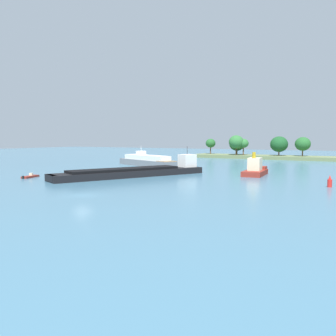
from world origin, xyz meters
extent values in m
plane|color=teal|center=(0.00, 0.00, 0.00)|extent=(400.00, 400.00, 0.00)
cube|color=#66754C|center=(16.13, 98.79, 0.61)|extent=(92.64, 12.76, 1.23)
cylinder|color=#513823|center=(-25.51, 100.98, 2.60)|extent=(0.44, 0.44, 2.74)
ellipsoid|color=#235B28|center=(-25.51, 100.98, 5.57)|extent=(4.01, 4.01, 3.61)
cylinder|color=#513823|center=(-13.53, 99.17, 2.13)|extent=(0.44, 0.44, 1.81)
ellipsoid|color=#235B28|center=(-13.53, 99.17, 5.47)|extent=(6.07, 6.07, 5.47)
cylinder|color=#513823|center=(-12.71, 95.93, 2.58)|extent=(0.44, 0.44, 2.71)
ellipsoid|color=#2D6B33|center=(-12.71, 95.93, 6.19)|extent=(5.63, 5.63, 5.07)
cylinder|color=#513823|center=(-10.26, 97.06, 2.67)|extent=(0.44, 0.44, 2.89)
ellipsoid|color=#2D6B33|center=(-10.26, 97.06, 5.67)|extent=(3.87, 3.87, 3.48)
cylinder|color=#513823|center=(2.46, 99.50, 2.05)|extent=(0.44, 0.44, 1.65)
ellipsoid|color=#194C23|center=(2.46, 99.50, 5.42)|extent=(6.38, 6.38, 5.74)
cylinder|color=#513823|center=(10.83, 99.04, 2.33)|extent=(0.44, 0.44, 2.20)
ellipsoid|color=#235B28|center=(10.83, 99.04, 5.59)|extent=(5.41, 5.41, 4.87)
cube|color=slate|center=(-20.97, 47.05, 0.85)|extent=(22.64, 12.58, 1.70)
cube|color=white|center=(-20.97, 47.05, 2.35)|extent=(17.77, 10.08, 1.30)
cube|color=white|center=(-23.60, 48.14, 3.55)|extent=(2.94, 2.66, 1.10)
cube|color=#937551|center=(-12.56, 43.57, 1.78)|extent=(5.23, 5.05, 0.16)
cylinder|color=silver|center=(-23.60, 48.14, 4.80)|extent=(0.10, 0.10, 1.40)
cube|color=black|center=(-8.28, 22.56, 0.64)|extent=(18.09, 32.05, 1.28)
cube|color=black|center=(-8.89, 21.20, 1.53)|extent=(13.37, 22.75, 0.50)
cube|color=white|center=(-2.48, 35.53, 2.68)|extent=(3.89, 4.08, 2.80)
cylinder|color=#333338|center=(-2.48, 35.53, 4.98)|extent=(0.12, 0.12, 1.80)
cube|color=black|center=(-14.81, 7.95, 0.71)|extent=(3.89, 2.40, 1.16)
cube|color=maroon|center=(-24.33, 11.17, 0.18)|extent=(2.33, 4.32, 0.37)
cube|color=beige|center=(-24.42, 11.46, 0.62)|extent=(0.74, 0.65, 0.50)
cube|color=black|center=(-23.73, 9.03, 0.28)|extent=(0.38, 0.36, 0.56)
cube|color=maroon|center=(12.23, 37.75, 0.52)|extent=(4.75, 10.06, 1.04)
cube|color=maroon|center=(11.89, 41.14, 1.34)|extent=(3.66, 3.06, 0.60)
cube|color=beige|center=(12.26, 37.45, 2.34)|extent=(2.79, 3.64, 2.60)
cylinder|color=gold|center=(12.38, 36.30, 4.24)|extent=(0.70, 0.70, 1.20)
cylinder|color=black|center=(11.73, 42.69, 0.62)|extent=(0.73, 0.37, 0.70)
cylinder|color=red|center=(27.78, 25.75, 0.60)|extent=(0.70, 0.70, 1.20)
cone|color=red|center=(27.78, 25.75, 1.55)|extent=(0.49, 0.49, 0.70)
camera|label=1|loc=(34.24, -35.54, 7.72)|focal=38.54mm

